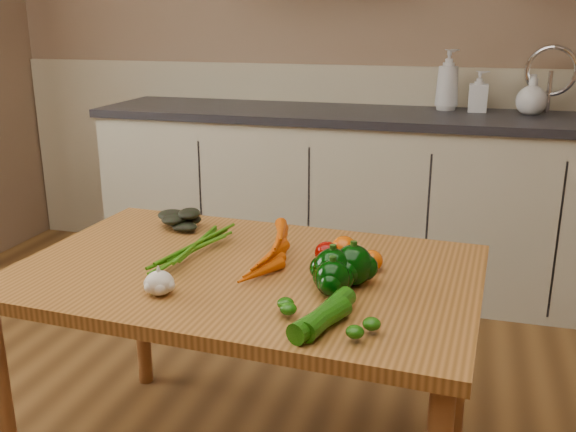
# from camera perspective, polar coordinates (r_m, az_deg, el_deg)

# --- Properties ---
(room) EXTENTS (4.04, 5.04, 2.64)m
(room) POSITION_cam_1_polar(r_m,az_deg,el_deg) (1.31, -13.32, 12.61)
(room) COLOR brown
(room) RESTS_ON ground
(counter_run) EXTENTS (2.84, 0.64, 1.14)m
(counter_run) POSITION_cam_1_polar(r_m,az_deg,el_deg) (3.31, 8.03, 1.53)
(counter_run) COLOR #B7B298
(counter_run) RESTS_ON ground
(table) EXTENTS (1.31, 0.88, 0.68)m
(table) POSITION_cam_1_polar(r_m,az_deg,el_deg) (1.82, -3.70, -6.80)
(table) COLOR #A56830
(table) RESTS_ON ground
(soap_bottle_a) EXTENTS (0.16, 0.16, 0.30)m
(soap_bottle_a) POSITION_cam_1_polar(r_m,az_deg,el_deg) (3.33, 14.01, 11.66)
(soap_bottle_a) COLOR silver
(soap_bottle_a) RESTS_ON counter_run
(soap_bottle_b) EXTENTS (0.09, 0.09, 0.20)m
(soap_bottle_b) POSITION_cam_1_polar(r_m,az_deg,el_deg) (3.31, 16.58, 10.57)
(soap_bottle_b) COLOR silver
(soap_bottle_b) RESTS_ON counter_run
(soap_bottle_c) EXTENTS (0.20, 0.20, 0.19)m
(soap_bottle_c) POSITION_cam_1_polar(r_m,az_deg,el_deg) (3.30, 20.87, 10.05)
(soap_bottle_c) COLOR silver
(soap_bottle_c) RESTS_ON counter_run
(carrot_bunch) EXTENTS (0.24, 0.19, 0.06)m
(carrot_bunch) POSITION_cam_1_polar(r_m,az_deg,el_deg) (1.82, -3.62, -3.17)
(carrot_bunch) COLOR #D14F04
(carrot_bunch) RESTS_ON table
(leafy_greens) EXTENTS (0.18, 0.16, 0.09)m
(leafy_greens) POSITION_cam_1_polar(r_m,az_deg,el_deg) (2.11, -9.78, -0.10)
(leafy_greens) COLOR black
(leafy_greens) RESTS_ON table
(garlic_bulb) EXTENTS (0.07, 0.07, 0.06)m
(garlic_bulb) POSITION_cam_1_polar(r_m,az_deg,el_deg) (1.64, -11.38, -5.86)
(garlic_bulb) COLOR silver
(garlic_bulb) RESTS_ON table
(pepper_a) EXTENTS (0.10, 0.10, 0.10)m
(pepper_a) POSITION_cam_1_polar(r_m,az_deg,el_deg) (1.65, 3.99, -4.66)
(pepper_a) COLOR black
(pepper_a) RESTS_ON table
(pepper_b) EXTENTS (0.10, 0.10, 0.10)m
(pepper_b) POSITION_cam_1_polar(r_m,az_deg,el_deg) (1.67, 5.81, -4.38)
(pepper_b) COLOR black
(pepper_b) RESTS_ON table
(pepper_c) EXTENTS (0.09, 0.09, 0.09)m
(pepper_c) POSITION_cam_1_polar(r_m,az_deg,el_deg) (1.60, 3.97, -5.55)
(pepper_c) COLOR black
(pepper_c) RESTS_ON table
(tomato_a) EXTENTS (0.07, 0.07, 0.06)m
(tomato_a) POSITION_cam_1_polar(r_m,az_deg,el_deg) (1.81, 3.46, -3.27)
(tomato_a) COLOR #8B0802
(tomato_a) RESTS_ON table
(tomato_b) EXTENTS (0.07, 0.07, 0.07)m
(tomato_b) POSITION_cam_1_polar(r_m,az_deg,el_deg) (1.85, 5.00, -2.81)
(tomato_b) COLOR #D65005
(tomato_b) RESTS_ON table
(tomato_c) EXTENTS (0.06, 0.06, 0.06)m
(tomato_c) POSITION_cam_1_polar(r_m,az_deg,el_deg) (1.77, 7.42, -3.94)
(tomato_c) COLOR #D65005
(tomato_c) RESTS_ON table
(zucchini_a) EXTENTS (0.10, 0.22, 0.05)m
(zucchini_a) POSITION_cam_1_polar(r_m,az_deg,el_deg) (1.47, 3.50, -8.63)
(zucchini_a) COLOR #134B08
(zucchini_a) RESTS_ON table
(zucchini_b) EXTENTS (0.12, 0.19, 0.05)m
(zucchini_b) POSITION_cam_1_polar(r_m,az_deg,el_deg) (1.44, 2.89, -9.21)
(zucchini_b) COLOR #134B08
(zucchini_b) RESTS_ON table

